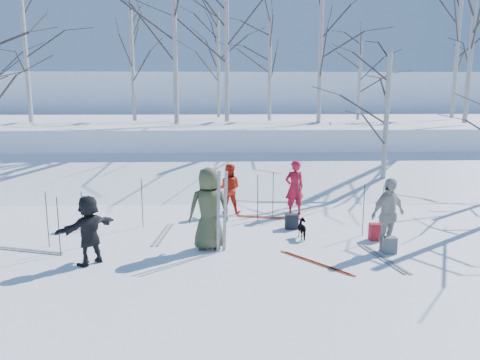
{
  "coord_description": "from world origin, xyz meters",
  "views": [
    {
      "loc": [
        -0.47,
        -10.73,
        3.62
      ],
      "look_at": [
        0.0,
        1.5,
        1.3
      ],
      "focal_mm": 35.0,
      "sensor_mm": 36.0,
      "label": 1
    }
  ],
  "objects_px": {
    "skier_red_seated": "(89,212)",
    "skier_cream_east": "(388,215)",
    "dog": "(304,229)",
    "skier_redor_behind": "(229,189)",
    "skier_grey_west": "(89,230)",
    "skier_olive_center": "(209,209)",
    "backpack_dark": "(292,221)",
    "skier_red_north": "(294,188)",
    "backpack_grey": "(389,245)",
    "backpack_red": "(376,232)"
  },
  "relations": [
    {
      "from": "dog",
      "to": "backpack_grey",
      "type": "relative_size",
      "value": 1.53
    },
    {
      "from": "skier_grey_west",
      "to": "backpack_red",
      "type": "bearing_deg",
      "value": 143.67
    },
    {
      "from": "skier_cream_east",
      "to": "backpack_red",
      "type": "bearing_deg",
      "value": 59.81
    },
    {
      "from": "skier_red_seated",
      "to": "skier_cream_east",
      "type": "bearing_deg",
      "value": -126.03
    },
    {
      "from": "skier_red_north",
      "to": "skier_redor_behind",
      "type": "xyz_separation_m",
      "value": [
        -1.94,
        0.26,
        -0.06
      ]
    },
    {
      "from": "skier_red_seated",
      "to": "skier_cream_east",
      "type": "relative_size",
      "value": 0.51
    },
    {
      "from": "skier_redor_behind",
      "to": "dog",
      "type": "bearing_deg",
      "value": 135.17
    },
    {
      "from": "backpack_red",
      "to": "backpack_dark",
      "type": "xyz_separation_m",
      "value": [
        -1.94,
        1.05,
        -0.01
      ]
    },
    {
      "from": "skier_cream_east",
      "to": "dog",
      "type": "distance_m",
      "value": 2.1
    },
    {
      "from": "skier_redor_behind",
      "to": "skier_grey_west",
      "type": "xyz_separation_m",
      "value": [
        -3.02,
        -4.13,
        -0.01
      ]
    },
    {
      "from": "skier_red_seated",
      "to": "backpack_grey",
      "type": "height_order",
      "value": "skier_red_seated"
    },
    {
      "from": "skier_cream_east",
      "to": "backpack_dark",
      "type": "xyz_separation_m",
      "value": [
        -1.93,
        1.84,
        -0.65
      ]
    },
    {
      "from": "skier_red_seated",
      "to": "backpack_dark",
      "type": "height_order",
      "value": "skier_red_seated"
    },
    {
      "from": "skier_red_seated",
      "to": "backpack_dark",
      "type": "distance_m",
      "value": 5.46
    },
    {
      "from": "dog",
      "to": "backpack_grey",
      "type": "bearing_deg",
      "value": 139.25
    },
    {
      "from": "skier_red_north",
      "to": "skier_red_seated",
      "type": "distance_m",
      "value": 5.86
    },
    {
      "from": "skier_red_north",
      "to": "backpack_red",
      "type": "distance_m",
      "value": 3.06
    },
    {
      "from": "dog",
      "to": "backpack_dark",
      "type": "relative_size",
      "value": 1.45
    },
    {
      "from": "skier_cream_east",
      "to": "backpack_grey",
      "type": "bearing_deg",
      "value": -114.54
    },
    {
      "from": "skier_cream_east",
      "to": "skier_olive_center",
      "type": "bearing_deg",
      "value": 146.62
    },
    {
      "from": "backpack_red",
      "to": "backpack_grey",
      "type": "relative_size",
      "value": 1.11
    },
    {
      "from": "skier_red_north",
      "to": "backpack_dark",
      "type": "distance_m",
      "value": 1.61
    },
    {
      "from": "skier_red_north",
      "to": "dog",
      "type": "xyz_separation_m",
      "value": [
        -0.11,
        -2.32,
        -0.57
      ]
    },
    {
      "from": "skier_red_north",
      "to": "dog",
      "type": "relative_size",
      "value": 2.82
    },
    {
      "from": "backpack_red",
      "to": "backpack_grey",
      "type": "bearing_deg",
      "value": -90.19
    },
    {
      "from": "skier_olive_center",
      "to": "backpack_grey",
      "type": "bearing_deg",
      "value": 164.4
    },
    {
      "from": "skier_olive_center",
      "to": "skier_redor_behind",
      "type": "distance_m",
      "value": 3.28
    },
    {
      "from": "skier_grey_west",
      "to": "dog",
      "type": "relative_size",
      "value": 2.57
    },
    {
      "from": "backpack_red",
      "to": "skier_redor_behind",
      "type": "bearing_deg",
      "value": 142.5
    },
    {
      "from": "skier_cream_east",
      "to": "dog",
      "type": "bearing_deg",
      "value": 121.84
    },
    {
      "from": "skier_olive_center",
      "to": "skier_red_north",
      "type": "relative_size",
      "value": 1.18
    },
    {
      "from": "skier_red_north",
      "to": "skier_redor_behind",
      "type": "bearing_deg",
      "value": -21.15
    },
    {
      "from": "skier_olive_center",
      "to": "skier_red_seated",
      "type": "height_order",
      "value": "skier_olive_center"
    },
    {
      "from": "skier_redor_behind",
      "to": "backpack_dark",
      "type": "bearing_deg",
      "value": 143.83
    },
    {
      "from": "skier_olive_center",
      "to": "backpack_grey",
      "type": "xyz_separation_m",
      "value": [
        4.1,
        -0.48,
        -0.77
      ]
    },
    {
      "from": "skier_olive_center",
      "to": "skier_red_north",
      "type": "bearing_deg",
      "value": -138.28
    },
    {
      "from": "skier_red_seated",
      "to": "skier_cream_east",
      "type": "height_order",
      "value": "skier_cream_east"
    },
    {
      "from": "dog",
      "to": "backpack_red",
      "type": "height_order",
      "value": "dog"
    },
    {
      "from": "skier_redor_behind",
      "to": "backpack_grey",
      "type": "height_order",
      "value": "skier_redor_behind"
    },
    {
      "from": "skier_red_seated",
      "to": "skier_red_north",
      "type": "bearing_deg",
      "value": -98.49
    },
    {
      "from": "skier_olive_center",
      "to": "skier_red_seated",
      "type": "distance_m",
      "value": 3.8
    },
    {
      "from": "skier_red_north",
      "to": "skier_grey_west",
      "type": "height_order",
      "value": "skier_red_north"
    },
    {
      "from": "skier_redor_behind",
      "to": "backpack_dark",
      "type": "relative_size",
      "value": 3.77
    },
    {
      "from": "backpack_grey",
      "to": "backpack_dark",
      "type": "bearing_deg",
      "value": 133.93
    },
    {
      "from": "skier_olive_center",
      "to": "skier_grey_west",
      "type": "height_order",
      "value": "skier_olive_center"
    },
    {
      "from": "skier_red_seated",
      "to": "backpack_dark",
      "type": "relative_size",
      "value": 2.18
    },
    {
      "from": "dog",
      "to": "skier_red_north",
      "type": "bearing_deg",
      "value": -100.51
    },
    {
      "from": "skier_redor_behind",
      "to": "skier_olive_center",
      "type": "bearing_deg",
      "value": 90.84
    },
    {
      "from": "backpack_red",
      "to": "backpack_dark",
      "type": "height_order",
      "value": "backpack_red"
    },
    {
      "from": "skier_olive_center",
      "to": "skier_redor_behind",
      "type": "relative_size",
      "value": 1.28
    }
  ]
}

